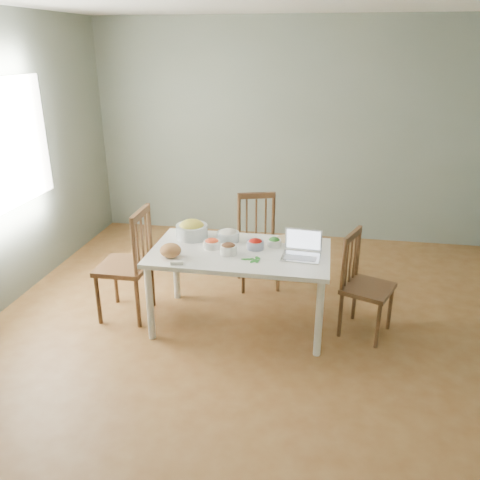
% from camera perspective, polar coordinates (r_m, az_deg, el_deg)
% --- Properties ---
extents(floor, '(5.00, 5.00, 0.00)m').
position_cam_1_polar(floor, '(4.40, 2.53, -10.86)').
color(floor, brown).
rests_on(floor, ground).
extents(wall_back, '(5.00, 0.00, 2.70)m').
position_cam_1_polar(wall_back, '(6.28, 5.94, 12.31)').
color(wall_back, '#5F695A').
rests_on(wall_back, ground).
extents(wall_front, '(5.00, 0.00, 2.70)m').
position_cam_1_polar(wall_front, '(1.62, -9.39, -17.47)').
color(wall_front, '#5F695A').
rests_on(wall_front, ground).
extents(dining_table, '(1.53, 0.86, 0.72)m').
position_cam_1_polar(dining_table, '(4.37, 0.00, -5.60)').
color(dining_table, white).
rests_on(dining_table, floor).
extents(chair_far, '(0.52, 0.51, 0.96)m').
position_cam_1_polar(chair_far, '(5.04, 2.17, -0.30)').
color(chair_far, '#462C14').
rests_on(chair_far, floor).
extents(chair_left, '(0.44, 0.47, 1.04)m').
position_cam_1_polar(chair_left, '(4.58, -13.39, -2.69)').
color(chair_left, '#462C14').
rests_on(chair_left, floor).
extents(chair_right, '(0.51, 0.52, 0.91)m').
position_cam_1_polar(chair_right, '(4.33, 14.68, -5.18)').
color(chair_right, '#462C14').
rests_on(chair_right, floor).
extents(bread_boule, '(0.18, 0.18, 0.12)m').
position_cam_1_polar(bread_boule, '(4.12, -8.08, -1.20)').
color(bread_boule, '#A87545').
rests_on(bread_boule, dining_table).
extents(butter_stick, '(0.11, 0.05, 0.03)m').
position_cam_1_polar(butter_stick, '(3.99, -7.35, -2.67)').
color(butter_stick, silver).
rests_on(butter_stick, dining_table).
extents(bowl_squash, '(0.35, 0.35, 0.17)m').
position_cam_1_polar(bowl_squash, '(4.49, -5.62, 1.25)').
color(bowl_squash, gold).
rests_on(bowl_squash, dining_table).
extents(bowl_carrot, '(0.16, 0.16, 0.08)m').
position_cam_1_polar(bowl_carrot, '(4.27, -3.29, -0.40)').
color(bowl_carrot, '#F34F21').
rests_on(bowl_carrot, dining_table).
extents(bowl_onion, '(0.26, 0.26, 0.11)m').
position_cam_1_polar(bowl_onion, '(4.41, -1.41, 0.56)').
color(bowl_onion, silver).
rests_on(bowl_onion, dining_table).
extents(bowl_mushroom, '(0.16, 0.16, 0.10)m').
position_cam_1_polar(bowl_mushroom, '(4.14, -1.36, -1.00)').
color(bowl_mushroom, '#49251B').
rests_on(bowl_mushroom, dining_table).
extents(bowl_redpep, '(0.15, 0.15, 0.09)m').
position_cam_1_polar(bowl_redpep, '(4.25, 1.80, -0.45)').
color(bowl_redpep, '#AE1F00').
rests_on(bowl_redpep, dining_table).
extents(bowl_broccoli, '(0.15, 0.15, 0.08)m').
position_cam_1_polar(bowl_broccoli, '(4.32, 4.00, -0.20)').
color(bowl_broccoli, '#1F471D').
rests_on(bowl_broccoli, dining_table).
extents(flatbread, '(0.19, 0.19, 0.02)m').
position_cam_1_polar(flatbread, '(4.48, 5.46, 0.14)').
color(flatbread, beige).
rests_on(flatbread, dining_table).
extents(basil_bunch, '(0.18, 0.18, 0.02)m').
position_cam_1_polar(basil_bunch, '(4.04, 1.24, -2.19)').
color(basil_bunch, '#2C722A').
rests_on(basil_bunch, dining_table).
extents(laptop, '(0.33, 0.28, 0.22)m').
position_cam_1_polar(laptop, '(4.07, 7.15, -0.67)').
color(laptop, silver).
rests_on(laptop, dining_table).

